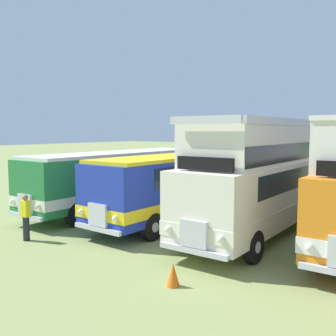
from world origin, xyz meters
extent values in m
cube|color=#237538|center=(-13.88, -0.01, 1.70)|extent=(2.77, 11.07, 2.30)
cube|color=silver|center=(-13.88, -0.01, 1.10)|extent=(2.81, 11.11, 0.44)
cube|color=#19232D|center=(-13.87, 0.39, 2.30)|extent=(2.74, 8.67, 0.76)
cube|color=#19232D|center=(-14.02, -5.46, 2.35)|extent=(2.20, 0.15, 0.90)
cube|color=silver|center=(-14.02, -5.57, 1.10)|extent=(0.90, 0.14, 0.80)
cube|color=silver|center=(-14.02, -5.60, 0.60)|extent=(2.30, 0.20, 0.16)
sphere|color=#EAEACC|center=(-13.12, -5.60, 1.10)|extent=(0.22, 0.22, 0.22)
sphere|color=#EAEACC|center=(-14.92, -5.55, 1.10)|extent=(0.22, 0.22, 0.22)
cube|color=silver|center=(-13.88, -0.01, 2.92)|extent=(2.72, 10.67, 0.14)
cylinder|color=black|center=(-12.83, -3.95, 0.52)|extent=(0.31, 1.05, 1.04)
cylinder|color=silver|center=(-12.68, -3.95, 0.52)|extent=(0.03, 0.36, 0.36)
cylinder|color=black|center=(-15.13, -3.89, 0.52)|extent=(0.31, 1.05, 1.04)
cylinder|color=silver|center=(-15.28, -3.88, 0.52)|extent=(0.03, 0.36, 0.36)
cylinder|color=black|center=(-12.64, 3.66, 0.52)|extent=(0.31, 1.05, 1.04)
cylinder|color=silver|center=(-12.49, 3.66, 0.52)|extent=(0.03, 0.36, 0.36)
cylinder|color=black|center=(-14.94, 3.72, 0.52)|extent=(0.31, 1.05, 1.04)
cylinder|color=silver|center=(-15.09, 3.72, 0.52)|extent=(0.03, 0.36, 0.36)
cube|color=#1E339E|center=(-9.92, -0.07, 1.70)|extent=(2.88, 10.47, 2.30)
cube|color=yellow|center=(-9.92, -0.07, 1.10)|extent=(2.93, 10.52, 0.44)
cube|color=#19232D|center=(-9.90, 0.33, 2.30)|extent=(2.82, 8.08, 0.76)
cube|color=#19232D|center=(-10.11, -5.20, 2.35)|extent=(2.20, 0.18, 0.90)
cube|color=silver|center=(-10.11, -5.31, 1.10)|extent=(0.90, 0.15, 0.80)
cube|color=silver|center=(-10.11, -5.34, 0.60)|extent=(2.30, 0.23, 0.16)
sphere|color=#EAEACC|center=(-9.21, -5.35, 1.10)|extent=(0.22, 0.22, 0.22)
sphere|color=#EAEACC|center=(-11.01, -5.28, 1.10)|extent=(0.22, 0.22, 0.22)
cube|color=yellow|center=(-9.92, -0.07, 2.92)|extent=(2.83, 10.07, 0.14)
cylinder|color=black|center=(-8.90, -3.70, 0.52)|extent=(0.32, 1.05, 1.04)
cylinder|color=silver|center=(-8.75, -3.71, 0.52)|extent=(0.03, 0.36, 0.36)
cylinder|color=black|center=(-11.20, -3.61, 0.52)|extent=(0.32, 1.05, 1.04)
cylinder|color=silver|center=(-11.35, -3.61, 0.52)|extent=(0.03, 0.36, 0.36)
cylinder|color=black|center=(-8.64, 3.28, 0.52)|extent=(0.32, 1.05, 1.04)
cylinder|color=silver|center=(-8.49, 3.28, 0.52)|extent=(0.03, 0.36, 0.36)
cylinder|color=black|center=(-10.94, 3.37, 0.52)|extent=(0.32, 1.05, 1.04)
cylinder|color=silver|center=(-11.09, 3.38, 0.52)|extent=(0.03, 0.36, 0.36)
cube|color=silver|center=(-5.95, -0.09, 1.70)|extent=(2.64, 10.68, 2.30)
cube|color=silver|center=(-5.95, -0.09, 1.10)|extent=(2.68, 10.72, 0.44)
cube|color=#19232D|center=(-5.95, 0.31, 2.30)|extent=(2.64, 8.28, 0.76)
cube|color=#19232D|center=(-6.02, -5.36, 2.35)|extent=(2.20, 0.13, 0.90)
cube|color=silver|center=(-6.02, -5.47, 1.10)|extent=(0.90, 0.13, 0.80)
cube|color=silver|center=(-6.02, -5.50, 0.60)|extent=(2.30, 0.17, 0.16)
sphere|color=#EAEACC|center=(-5.12, -5.49, 1.10)|extent=(0.22, 0.22, 0.22)
sphere|color=#EAEACC|center=(-6.92, -5.47, 1.10)|extent=(0.22, 0.22, 0.22)
cube|color=silver|center=(-5.95, 0.16, 3.60)|extent=(2.53, 9.78, 1.50)
cube|color=silver|center=(-6.01, -4.92, 4.40)|extent=(2.40, 0.13, 0.24)
cube|color=silver|center=(-5.89, 4.53, 4.40)|extent=(2.40, 0.13, 0.24)
cube|color=silver|center=(-4.75, 0.14, 4.40)|extent=(0.23, 9.75, 0.24)
cube|color=silver|center=(-7.15, 0.17, 4.40)|extent=(0.23, 9.75, 0.24)
cube|color=#19232D|center=(-5.95, 0.16, 3.30)|extent=(2.57, 9.68, 0.64)
cube|color=black|center=(-6.01, -4.87, 3.10)|extent=(1.90, 0.14, 0.40)
cylinder|color=black|center=(-4.85, -3.83, 0.52)|extent=(0.29, 1.04, 1.04)
cylinder|color=silver|center=(-4.70, -3.83, 0.52)|extent=(0.02, 0.36, 0.36)
cylinder|color=black|center=(-7.15, -3.80, 0.52)|extent=(0.29, 1.04, 1.04)
cylinder|color=silver|center=(-7.30, -3.80, 0.52)|extent=(0.02, 0.36, 0.36)
cylinder|color=black|center=(-4.75, 3.41, 0.52)|extent=(0.29, 1.04, 1.04)
cylinder|color=silver|center=(-4.60, 3.41, 0.52)|extent=(0.02, 0.36, 0.36)
cylinder|color=black|center=(-7.05, 3.44, 0.52)|extent=(0.29, 1.04, 1.04)
cylinder|color=silver|center=(-7.20, 3.45, 0.52)|extent=(0.02, 0.36, 0.36)
sphere|color=#EAEACC|center=(-2.91, -4.85, 1.10)|extent=(0.22, 0.22, 0.22)
cylinder|color=black|center=(-3.15, -3.19, 0.52)|extent=(0.29, 1.04, 1.04)
cylinder|color=silver|center=(-3.30, -3.19, 0.52)|extent=(0.02, 0.36, 0.36)
cone|color=orange|center=(-5.85, -6.74, 0.31)|extent=(0.36, 0.36, 0.63)
cylinder|color=#23232D|center=(-12.73, -6.43, 0.45)|extent=(0.24, 0.24, 0.90)
cube|color=yellow|center=(-12.73, -6.43, 1.20)|extent=(0.36, 0.22, 0.60)
sphere|color=#9E7051|center=(-12.73, -6.43, 1.62)|extent=(0.22, 0.22, 0.22)
cylinder|color=#8C704C|center=(-16.88, 12.33, 0.53)|extent=(0.08, 0.08, 1.05)
cylinder|color=#8C704C|center=(-8.44, 12.33, 0.53)|extent=(0.08, 0.08, 1.05)
camera|label=1|loc=(-0.29, -14.78, 4.08)|focal=41.14mm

